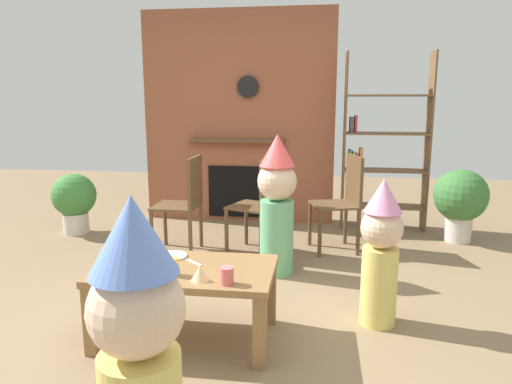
% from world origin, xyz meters
% --- Properties ---
extents(ground_plane, '(12.00, 12.00, 0.00)m').
position_xyz_m(ground_plane, '(0.00, 0.00, 0.00)').
color(ground_plane, '#846B4C').
extents(brick_fireplace_feature, '(2.20, 0.28, 2.40)m').
position_xyz_m(brick_fireplace_feature, '(-0.35, 2.60, 1.19)').
color(brick_fireplace_feature, '#935138').
rests_on(brick_fireplace_feature, ground_plane).
extents(bookshelf, '(0.90, 0.28, 1.90)m').
position_xyz_m(bookshelf, '(1.23, 2.40, 0.88)').
color(bookshelf, brown).
rests_on(bookshelf, ground_plane).
extents(coffee_table, '(1.03, 0.60, 0.44)m').
position_xyz_m(coffee_table, '(-0.17, -0.28, 0.37)').
color(coffee_table, olive).
rests_on(coffee_table, ground_plane).
extents(paper_cup_near_left, '(0.07, 0.07, 0.10)m').
position_xyz_m(paper_cup_near_left, '(-0.53, -0.43, 0.49)').
color(paper_cup_near_left, '#8CD18C').
rests_on(paper_cup_near_left, coffee_table).
extents(paper_cup_near_right, '(0.07, 0.07, 0.09)m').
position_xyz_m(paper_cup_near_right, '(-0.56, -0.13, 0.49)').
color(paper_cup_near_right, '#F2CC4C').
rests_on(paper_cup_near_right, coffee_table).
extents(paper_cup_center, '(0.07, 0.07, 0.10)m').
position_xyz_m(paper_cup_center, '(-0.20, -0.41, 0.49)').
color(paper_cup_center, '#F2CC4C').
rests_on(paper_cup_center, coffee_table).
extents(paper_cup_far_left, '(0.07, 0.07, 0.09)m').
position_xyz_m(paper_cup_far_left, '(0.12, -0.49, 0.49)').
color(paper_cup_far_left, '#E5666B').
rests_on(paper_cup_far_left, coffee_table).
extents(paper_plate_front, '(0.18, 0.18, 0.01)m').
position_xyz_m(paper_plate_front, '(-0.30, -0.11, 0.45)').
color(paper_plate_front, white).
rests_on(paper_plate_front, coffee_table).
extents(paper_plate_rear, '(0.22, 0.22, 0.01)m').
position_xyz_m(paper_plate_rear, '(-0.44, -0.30, 0.45)').
color(paper_plate_rear, white).
rests_on(paper_plate_rear, coffee_table).
extents(birthday_cake_slice, '(0.10, 0.10, 0.08)m').
position_xyz_m(birthday_cake_slice, '(-0.03, -0.46, 0.48)').
color(birthday_cake_slice, '#EAC68C').
rests_on(birthday_cake_slice, coffee_table).
extents(table_fork, '(0.12, 0.11, 0.01)m').
position_xyz_m(table_fork, '(-0.14, -0.20, 0.45)').
color(table_fork, silver).
rests_on(table_fork, coffee_table).
extents(child_with_cone_hat, '(0.31, 0.31, 1.12)m').
position_xyz_m(child_with_cone_hat, '(0.03, -1.47, 0.59)').
color(child_with_cone_hat, '#E0CC66').
rests_on(child_with_cone_hat, ground_plane).
extents(child_in_pink, '(0.26, 0.26, 0.94)m').
position_xyz_m(child_in_pink, '(0.98, 0.07, 0.49)').
color(child_in_pink, '#E0CC66').
rests_on(child_in_pink, ground_plane).
extents(child_by_the_chairs, '(0.32, 0.32, 1.14)m').
position_xyz_m(child_by_the_chairs, '(0.25, 0.86, 0.60)').
color(child_by_the_chairs, '#66B27F').
rests_on(child_by_the_chairs, ground_plane).
extents(dining_chair_left, '(0.40, 0.40, 0.90)m').
position_xyz_m(dining_chair_left, '(-0.62, 1.28, 0.51)').
color(dining_chair_left, brown).
rests_on(dining_chair_left, ground_plane).
extents(dining_chair_middle, '(0.52, 0.52, 0.90)m').
position_xyz_m(dining_chair_middle, '(0.08, 1.33, 0.51)').
color(dining_chair_middle, brown).
rests_on(dining_chair_middle, ground_plane).
extents(dining_chair_right, '(0.49, 0.49, 0.90)m').
position_xyz_m(dining_chair_right, '(0.82, 1.55, 0.51)').
color(dining_chair_right, brown).
rests_on(dining_chair_right, ground_plane).
extents(potted_plant_tall, '(0.52, 0.52, 0.73)m').
position_xyz_m(potted_plant_tall, '(1.99, 1.99, 0.44)').
color(potted_plant_tall, beige).
rests_on(potted_plant_tall, ground_plane).
extents(potted_plant_short, '(0.46, 0.46, 0.65)m').
position_xyz_m(potted_plant_short, '(-1.98, 1.74, 0.37)').
color(potted_plant_short, beige).
rests_on(potted_plant_short, ground_plane).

